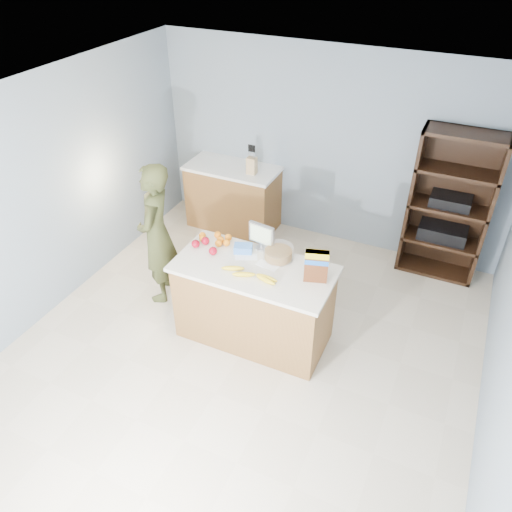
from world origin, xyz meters
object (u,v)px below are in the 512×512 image
at_px(person, 157,234).
at_px(cereal_box, 316,264).
at_px(counter_peninsula, 254,305).
at_px(shelving_unit, 449,208).
at_px(tv, 261,235).

xyz_separation_m(person, cereal_box, (1.86, -0.14, 0.27)).
distance_m(counter_peninsula, shelving_unit, 2.61).
height_order(shelving_unit, tv, shelving_unit).
bearing_deg(person, cereal_box, 66.54).
xyz_separation_m(counter_peninsula, shelving_unit, (1.55, 2.05, 0.45)).
relative_size(counter_peninsula, tv, 5.53).
height_order(counter_peninsula, shelving_unit, shelving_unit).
distance_m(shelving_unit, tv, 2.37).
xyz_separation_m(person, tv, (1.19, 0.13, 0.24)).
height_order(shelving_unit, person, shelving_unit).
bearing_deg(tv, counter_peninsula, -78.35).
distance_m(counter_peninsula, person, 1.33).
distance_m(shelving_unit, cereal_box, 2.22).
relative_size(shelving_unit, cereal_box, 5.56).
relative_size(tv, cereal_box, 0.87).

